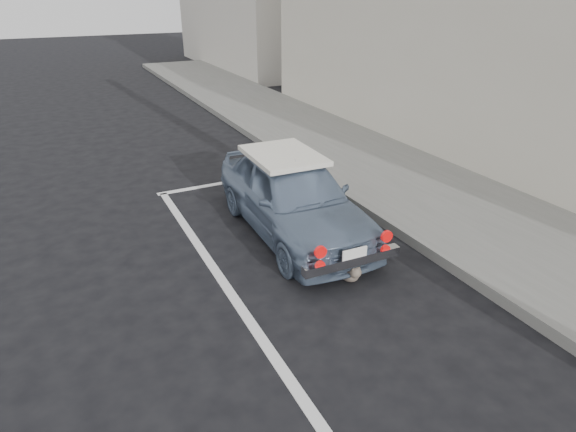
# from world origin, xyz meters

# --- Properties ---
(sidewalk) EXTENTS (2.80, 40.00, 0.15)m
(sidewalk) POSITION_xyz_m (3.20, 2.00, 0.07)
(sidewalk) COLOR slate
(sidewalk) RESTS_ON ground
(pline_front) EXTENTS (3.00, 0.12, 0.01)m
(pline_front) POSITION_xyz_m (0.50, 6.50, 0.00)
(pline_front) COLOR silver
(pline_front) RESTS_ON ground
(pline_side) EXTENTS (0.12, 7.00, 0.01)m
(pline_side) POSITION_xyz_m (-0.90, 3.00, 0.00)
(pline_side) COLOR silver
(pline_side) RESTS_ON ground
(retro_coupe) EXTENTS (1.47, 3.46, 1.16)m
(retro_coupe) POSITION_xyz_m (0.52, 4.16, 0.59)
(retro_coupe) COLOR slate
(retro_coupe) RESTS_ON ground
(cat) EXTENTS (0.25, 0.55, 0.29)m
(cat) POSITION_xyz_m (0.53, 2.66, 0.13)
(cat) COLOR #685E4F
(cat) RESTS_ON ground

